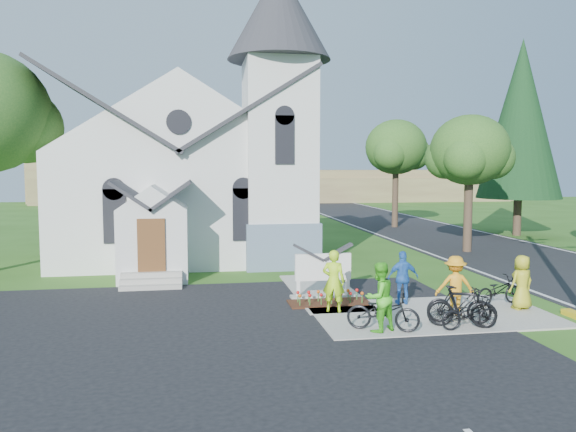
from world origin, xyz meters
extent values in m
plane|color=#2E5A19|center=(0.00, 0.00, 0.00)|extent=(120.00, 120.00, 0.00)
cube|color=black|center=(-7.00, -2.00, 0.01)|extent=(20.00, 16.00, 0.02)
cube|color=black|center=(10.00, 15.00, 0.01)|extent=(8.00, 90.00, 0.02)
cube|color=gray|center=(1.50, 0.50, 0.03)|extent=(7.00, 4.00, 0.05)
cube|color=silver|center=(-6.00, 13.00, 2.50)|extent=(11.00, 9.00, 5.00)
cube|color=slate|center=(-1.70, 9.70, 1.00)|extent=(3.20, 3.20, 2.00)
cube|color=silver|center=(-1.70, 9.70, 4.50)|extent=(3.00, 3.00, 9.00)
cone|color=#28272C|center=(-1.70, 9.70, 11.00)|extent=(4.50, 4.50, 4.00)
cube|color=silver|center=(-7.00, 7.30, 1.40)|extent=(2.60, 2.40, 2.80)
cube|color=brown|center=(-7.00, 6.07, 1.50)|extent=(1.00, 0.10, 2.00)
cube|color=gray|center=(-1.20, 3.20, 0.05)|extent=(2.20, 0.40, 0.10)
cube|color=white|center=(-2.05, 3.20, 0.55)|extent=(0.12, 0.12, 1.00)
cube|color=white|center=(-0.35, 3.20, 0.55)|extent=(0.12, 0.12, 1.00)
cube|color=white|center=(-1.20, 3.20, 1.05)|extent=(1.90, 0.14, 0.90)
cube|color=#391C0F|center=(-1.20, 2.30, 0.04)|extent=(2.60, 1.10, 0.07)
cylinder|color=#3A2920|center=(8.50, 12.00, 2.02)|extent=(0.44, 0.44, 4.05)
ellipsoid|color=#25561D|center=(8.50, 12.00, 5.25)|extent=(4.00, 4.00, 3.60)
cylinder|color=#3A2920|center=(9.00, 24.00, 2.25)|extent=(0.44, 0.44, 4.50)
ellipsoid|color=#25561D|center=(9.00, 24.00, 5.82)|extent=(4.40, 4.40, 3.96)
cylinder|color=#3A2920|center=(15.00, 18.00, 1.20)|extent=(0.50, 0.50, 2.40)
cone|color=black|center=(15.00, 18.00, 7.40)|extent=(5.20, 5.20, 10.00)
cube|color=brown|center=(6.00, 56.00, 2.00)|extent=(60.00, 8.00, 4.00)
cube|color=brown|center=(-10.00, 58.00, 2.80)|extent=(30.00, 6.00, 5.60)
cube|color=brown|center=(22.00, 54.00, 1.50)|extent=(25.00, 6.00, 3.00)
imported|color=#ADE71B|center=(-1.34, 1.19, 0.99)|extent=(0.81, 0.69, 1.87)
imported|color=black|center=(-0.52, -0.92, 0.55)|extent=(2.03, 1.40, 1.01)
imported|color=#49C725|center=(-0.65, -0.96, 0.97)|extent=(1.11, 1.01, 1.84)
imported|color=black|center=(1.80, -0.60, 0.58)|extent=(1.82, 1.05, 1.05)
imported|color=blue|center=(1.05, 1.75, 0.90)|extent=(1.02, 0.47, 1.69)
imported|color=black|center=(1.79, -1.20, 0.48)|extent=(1.64, 0.64, 0.85)
imported|color=orange|center=(2.07, 0.24, 0.92)|extent=(1.24, 0.88, 1.75)
imported|color=black|center=(1.69, -0.98, 0.61)|extent=(1.92, 1.12, 1.11)
imported|color=#ADAB20|center=(4.40, 0.55, 0.88)|extent=(0.91, 0.70, 1.66)
imported|color=black|center=(4.01, 1.18, 0.51)|extent=(1.84, 1.04, 0.91)
camera|label=1|loc=(-5.41, -14.88, 4.38)|focal=35.00mm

